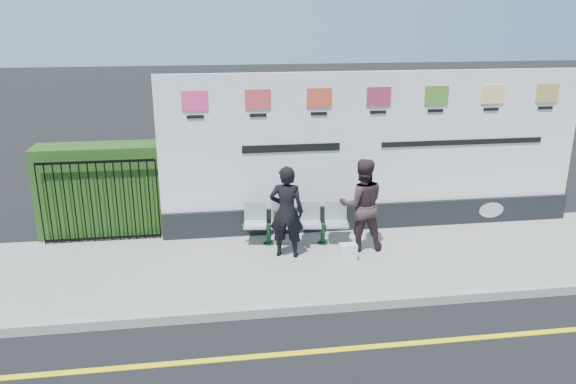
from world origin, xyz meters
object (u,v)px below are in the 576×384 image
object	(u,v)px
bench	(296,233)
woman_left	(287,212)
woman_right	(362,205)
billboard	(374,162)

from	to	relation	value
bench	woman_left	world-z (taller)	woman_left
woman_left	woman_right	distance (m)	1.34
billboard	woman_right	world-z (taller)	billboard
woman_right	bench	bearing A→B (deg)	-15.44
woman_left	woman_right	bearing A→B (deg)	-159.41
billboard	woman_right	xyz separation A→B (m)	(-0.50, -1.00, -0.48)
billboard	bench	world-z (taller)	billboard
billboard	bench	distance (m)	2.04
billboard	woman_left	world-z (taller)	billboard
bench	woman_left	xyz separation A→B (m)	(-0.24, -0.48, 0.60)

